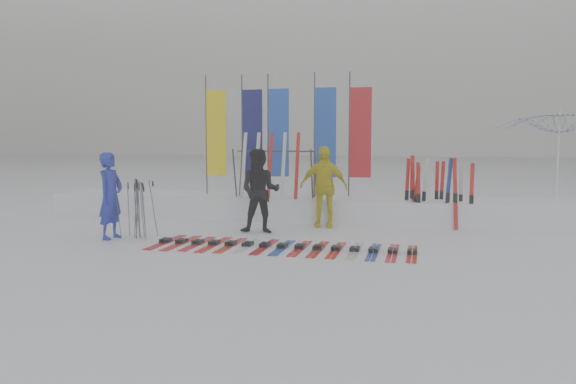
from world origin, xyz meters
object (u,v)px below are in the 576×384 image
(person_black, at_px, (260,191))
(ski_row, at_px, (282,246))
(ski_rack, at_px, (275,167))
(person_yellow, at_px, (324,187))
(person_blue, at_px, (111,196))
(tent_canopy, at_px, (558,164))

(person_black, relative_size, ski_row, 0.37)
(ski_rack, bearing_deg, person_yellow, -26.79)
(person_black, bearing_deg, person_yellow, 38.48)
(person_blue, bearing_deg, person_yellow, -52.23)
(tent_canopy, bearing_deg, person_blue, -150.64)
(person_blue, height_order, ski_rack, ski_rack)
(person_blue, xyz_separation_m, person_yellow, (4.04, 2.65, 0.06))
(person_yellow, relative_size, tent_canopy, 0.60)
(person_blue, xyz_separation_m, ski_row, (3.73, -0.13, -0.87))
(tent_canopy, xyz_separation_m, ski_rack, (-7.08, -2.14, -0.06))
(ski_row, bearing_deg, tent_canopy, 43.03)
(person_blue, distance_m, tent_canopy, 11.19)
(person_yellow, relative_size, ski_rack, 0.94)
(person_black, bearing_deg, person_blue, -159.18)
(person_blue, distance_m, ski_rack, 4.30)
(person_yellow, bearing_deg, person_black, -136.77)
(person_blue, relative_size, ski_rack, 0.89)
(tent_canopy, relative_size, ski_rack, 1.58)
(person_yellow, distance_m, ski_row, 2.95)
(person_yellow, distance_m, ski_rack, 1.60)
(person_black, relative_size, tent_canopy, 0.58)
(person_black, xyz_separation_m, tent_canopy, (6.92, 4.04, 0.51))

